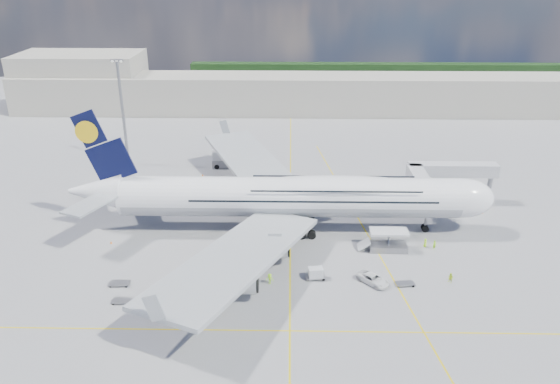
{
  "coord_description": "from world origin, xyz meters",
  "views": [
    {
      "loc": [
        -0.19,
        -80.77,
        46.77
      ],
      "look_at": [
        -1.88,
        8.0,
        8.57
      ],
      "focal_mm": 35.0,
      "sensor_mm": 36.0,
      "label": 1
    }
  ],
  "objects_px": {
    "dolly_nose_near": "(316,273)",
    "cargo_loader": "(387,243)",
    "cone_wing_right_outer": "(216,277)",
    "baggage_tug": "(245,285)",
    "cone_wing_left_inner": "(269,185)",
    "cone_wing_left_outer": "(203,175)",
    "cone_tail": "(111,242)",
    "service_van": "(373,279)",
    "dolly_nose_far": "(405,283)",
    "catering_truck_inner": "(212,193)",
    "catering_truck_outer": "(226,159)",
    "crew_wing": "(183,276)",
    "cone_wing_right_inner": "(230,288)",
    "crew_loader": "(451,278)",
    "dolly_row_a": "(122,301)",
    "crew_tug": "(270,279)",
    "crew_van": "(425,243)",
    "crew_nose": "(434,245)",
    "jet_bridge": "(440,175)",
    "light_mast": "(123,111)",
    "dolly_row_b": "(171,289)",
    "cone_nose": "(482,212)",
    "dolly_back": "(119,283)",
    "dolly_row_c": "(234,264)",
    "airliner": "(292,196)"
  },
  "relations": [
    {
      "from": "catering_truck_inner",
      "to": "crew_wing",
      "type": "height_order",
      "value": "catering_truck_inner"
    },
    {
      "from": "cone_nose",
      "to": "catering_truck_outer",
      "type": "bearing_deg",
      "value": 154.98
    },
    {
      "from": "crew_nose",
      "to": "cone_wing_left_inner",
      "type": "bearing_deg",
      "value": 118.27
    },
    {
      "from": "cone_nose",
      "to": "crew_loader",
      "type": "bearing_deg",
      "value": -117.24
    },
    {
      "from": "dolly_back",
      "to": "cone_wing_left_outer",
      "type": "height_order",
      "value": "cone_wing_left_outer"
    },
    {
      "from": "cone_wing_right_outer",
      "to": "cone_wing_left_outer",
      "type": "bearing_deg",
      "value": 101.23
    },
    {
      "from": "cone_tail",
      "to": "jet_bridge",
      "type": "bearing_deg",
      "value": 15.21
    },
    {
      "from": "jet_bridge",
      "to": "crew_tug",
      "type": "distance_m",
      "value": 44.53
    },
    {
      "from": "cone_nose",
      "to": "dolly_back",
      "type": "bearing_deg",
      "value": -157.23
    },
    {
      "from": "jet_bridge",
      "to": "cargo_loader",
      "type": "xyz_separation_m",
      "value": [
        -12.99,
        -18.04,
        -5.6
      ]
    },
    {
      "from": "dolly_row_a",
      "to": "dolly_row_c",
      "type": "bearing_deg",
      "value": 37.61
    },
    {
      "from": "dolly_nose_near",
      "to": "catering_truck_inner",
      "type": "bearing_deg",
      "value": 116.78
    },
    {
      "from": "dolly_row_c",
      "to": "dolly_row_a",
      "type": "bearing_deg",
      "value": -169.6
    },
    {
      "from": "jet_bridge",
      "to": "dolly_row_b",
      "type": "bearing_deg",
      "value": -146.59
    },
    {
      "from": "dolly_row_a",
      "to": "jet_bridge",
      "type": "bearing_deg",
      "value": 35.25
    },
    {
      "from": "crew_wing",
      "to": "crew_van",
      "type": "height_order",
      "value": "crew_wing"
    },
    {
      "from": "dolly_back",
      "to": "dolly_row_c",
      "type": "bearing_deg",
      "value": 17.64
    },
    {
      "from": "light_mast",
      "to": "crew_van",
      "type": "height_order",
      "value": "light_mast"
    },
    {
      "from": "cone_wing_left_outer",
      "to": "crew_van",
      "type": "bearing_deg",
      "value": -36.54
    },
    {
      "from": "dolly_row_b",
      "to": "crew_tug",
      "type": "height_order",
      "value": "crew_tug"
    },
    {
      "from": "jet_bridge",
      "to": "dolly_nose_far",
      "type": "height_order",
      "value": "jet_bridge"
    },
    {
      "from": "cone_tail",
      "to": "service_van",
      "type": "bearing_deg",
      "value": -15.07
    },
    {
      "from": "dolly_nose_near",
      "to": "cargo_loader",
      "type": "bearing_deg",
      "value": 29.72
    },
    {
      "from": "cone_wing_right_outer",
      "to": "baggage_tug",
      "type": "bearing_deg",
      "value": -32.67
    },
    {
      "from": "dolly_row_a",
      "to": "cone_wing_left_inner",
      "type": "height_order",
      "value": "cone_wing_left_inner"
    },
    {
      "from": "crew_nose",
      "to": "cone_tail",
      "type": "relative_size",
      "value": 3.48
    },
    {
      "from": "catering_truck_outer",
      "to": "crew_van",
      "type": "bearing_deg",
      "value": -52.11
    },
    {
      "from": "baggage_tug",
      "to": "cone_wing_left_inner",
      "type": "height_order",
      "value": "baggage_tug"
    },
    {
      "from": "crew_nose",
      "to": "cone_wing_left_inner",
      "type": "height_order",
      "value": "crew_nose"
    },
    {
      "from": "jet_bridge",
      "to": "cone_nose",
      "type": "xyz_separation_m",
      "value": [
        8.37,
        -2.96,
        -6.55
      ]
    },
    {
      "from": "jet_bridge",
      "to": "catering_truck_outer",
      "type": "relative_size",
      "value": 2.56
    },
    {
      "from": "dolly_row_a",
      "to": "dolly_nose_far",
      "type": "height_order",
      "value": "dolly_row_a"
    },
    {
      "from": "dolly_row_a",
      "to": "dolly_row_b",
      "type": "height_order",
      "value": "same"
    },
    {
      "from": "crew_loader",
      "to": "dolly_row_a",
      "type": "bearing_deg",
      "value": -129.13
    },
    {
      "from": "jet_bridge",
      "to": "service_van",
      "type": "height_order",
      "value": "jet_bridge"
    },
    {
      "from": "dolly_nose_near",
      "to": "cone_wing_left_inner",
      "type": "height_order",
      "value": "dolly_nose_near"
    },
    {
      "from": "crew_van",
      "to": "cone_nose",
      "type": "xyz_separation_m",
      "value": [
        14.47,
        13.97,
        -0.49
      ]
    },
    {
      "from": "dolly_back",
      "to": "crew_wing",
      "type": "bearing_deg",
      "value": 6.34
    },
    {
      "from": "baggage_tug",
      "to": "crew_loader",
      "type": "height_order",
      "value": "baggage_tug"
    },
    {
      "from": "cone_wing_right_inner",
      "to": "cone_tail",
      "type": "relative_size",
      "value": 1.09
    },
    {
      "from": "dolly_row_b",
      "to": "catering_truck_outer",
      "type": "height_order",
      "value": "catering_truck_outer"
    },
    {
      "from": "dolly_row_a",
      "to": "crew_tug",
      "type": "bearing_deg",
      "value": 16.93
    },
    {
      "from": "catering_truck_outer",
      "to": "service_van",
      "type": "distance_m",
      "value": 58.4
    },
    {
      "from": "catering_truck_outer",
      "to": "crew_wing",
      "type": "xyz_separation_m",
      "value": [
        -1.29,
        -50.83,
        -1.16
      ]
    },
    {
      "from": "crew_van",
      "to": "light_mast",
      "type": "bearing_deg",
      "value": 41.88
    },
    {
      "from": "cone_wing_right_inner",
      "to": "jet_bridge",
      "type": "bearing_deg",
      "value": 38.49
    },
    {
      "from": "crew_nose",
      "to": "crew_wing",
      "type": "bearing_deg",
      "value": 176.29
    },
    {
      "from": "cone_wing_left_outer",
      "to": "cone_wing_right_inner",
      "type": "height_order",
      "value": "cone_wing_left_outer"
    },
    {
      "from": "airliner",
      "to": "crew_loader",
      "type": "bearing_deg",
      "value": -35.26
    },
    {
      "from": "dolly_nose_far",
      "to": "catering_truck_inner",
      "type": "relative_size",
      "value": 0.43
    }
  ]
}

